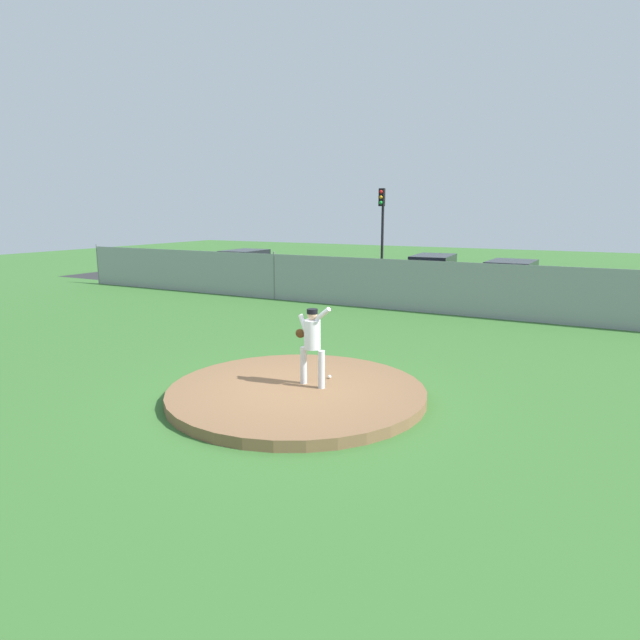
{
  "coord_description": "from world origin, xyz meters",
  "views": [
    {
      "loc": [
        5.17,
        -8.68,
        3.56
      ],
      "look_at": [
        -0.36,
        1.63,
        1.22
      ],
      "focal_mm": 30.53,
      "sensor_mm": 36.0,
      "label": 1
    }
  ],
  "objects_px": {
    "baseball": "(329,377)",
    "traffic_light_near": "(382,218)",
    "parked_car_white": "(510,281)",
    "parked_car_navy": "(433,275)",
    "parked_car_champagne": "(245,266)",
    "traffic_cone_orange": "(568,292)",
    "pitcher_youth": "(312,339)"
  },
  "relations": [
    {
      "from": "parked_car_navy",
      "to": "parked_car_champagne",
      "type": "xyz_separation_m",
      "value": [
        -9.89,
        -0.32,
        -0.05
      ]
    },
    {
      "from": "pitcher_youth",
      "to": "parked_car_navy",
      "type": "bearing_deg",
      "value": 97.58
    },
    {
      "from": "baseball",
      "to": "parked_car_navy",
      "type": "bearing_deg",
      "value": 98.26
    },
    {
      "from": "baseball",
      "to": "traffic_light_near",
      "type": "height_order",
      "value": "traffic_light_near"
    },
    {
      "from": "parked_car_champagne",
      "to": "parked_car_white",
      "type": "relative_size",
      "value": 0.98
    },
    {
      "from": "baseball",
      "to": "traffic_light_near",
      "type": "relative_size",
      "value": 0.02
    },
    {
      "from": "baseball",
      "to": "parked_car_navy",
      "type": "relative_size",
      "value": 0.02
    },
    {
      "from": "pitcher_youth",
      "to": "traffic_light_near",
      "type": "distance_m",
      "value": 18.98
    },
    {
      "from": "parked_car_champagne",
      "to": "traffic_light_near",
      "type": "relative_size",
      "value": 0.92
    },
    {
      "from": "traffic_cone_orange",
      "to": "traffic_light_near",
      "type": "height_order",
      "value": "traffic_light_near"
    },
    {
      "from": "baseball",
      "to": "parked_car_champagne",
      "type": "height_order",
      "value": "parked_car_champagne"
    },
    {
      "from": "traffic_cone_orange",
      "to": "baseball",
      "type": "bearing_deg",
      "value": -102.68
    },
    {
      "from": "parked_car_navy",
      "to": "baseball",
      "type": "bearing_deg",
      "value": -81.74
    },
    {
      "from": "parked_car_champagne",
      "to": "baseball",
      "type": "bearing_deg",
      "value": -48.67
    },
    {
      "from": "traffic_light_near",
      "to": "parked_car_navy",
      "type": "bearing_deg",
      "value": -42.56
    },
    {
      "from": "parked_car_white",
      "to": "traffic_light_near",
      "type": "xyz_separation_m",
      "value": [
        -7.2,
        3.87,
        2.46
      ]
    },
    {
      "from": "baseball",
      "to": "traffic_cone_orange",
      "type": "bearing_deg",
      "value": 77.32
    },
    {
      "from": "pitcher_youth",
      "to": "parked_car_white",
      "type": "height_order",
      "value": "pitcher_youth"
    },
    {
      "from": "parked_car_white",
      "to": "pitcher_youth",
      "type": "bearing_deg",
      "value": -95.76
    },
    {
      "from": "baseball",
      "to": "traffic_light_near",
      "type": "distance_m",
      "value": 18.59
    },
    {
      "from": "traffic_light_near",
      "to": "parked_car_champagne",
      "type": "bearing_deg",
      "value": -147.39
    },
    {
      "from": "parked_car_champagne",
      "to": "traffic_light_near",
      "type": "bearing_deg",
      "value": 32.61
    },
    {
      "from": "traffic_light_near",
      "to": "parked_car_white",
      "type": "bearing_deg",
      "value": -28.25
    },
    {
      "from": "parked_car_navy",
      "to": "traffic_cone_orange",
      "type": "relative_size",
      "value": 8.92
    },
    {
      "from": "baseball",
      "to": "parked_car_white",
      "type": "xyz_separation_m",
      "value": [
        1.33,
        13.52,
        0.53
      ]
    },
    {
      "from": "baseball",
      "to": "parked_car_white",
      "type": "bearing_deg",
      "value": 84.38
    },
    {
      "from": "pitcher_youth",
      "to": "parked_car_navy",
      "type": "xyz_separation_m",
      "value": [
        -1.92,
        14.42,
        -0.33
      ]
    },
    {
      "from": "parked_car_white",
      "to": "traffic_cone_orange",
      "type": "height_order",
      "value": "parked_car_white"
    },
    {
      "from": "pitcher_youth",
      "to": "traffic_cone_orange",
      "type": "relative_size",
      "value": 2.92
    },
    {
      "from": "parked_car_champagne",
      "to": "parked_car_white",
      "type": "bearing_deg",
      "value": -0.05
    },
    {
      "from": "parked_car_champagne",
      "to": "traffic_cone_orange",
      "type": "height_order",
      "value": "parked_car_champagne"
    },
    {
      "from": "parked_car_champagne",
      "to": "pitcher_youth",
      "type": "bearing_deg",
      "value": -50.07
    }
  ]
}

